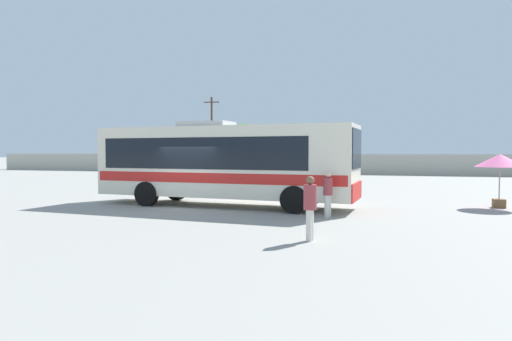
{
  "coord_description": "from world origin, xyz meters",
  "views": [
    {
      "loc": [
        7.72,
        -16.7,
        2.29
      ],
      "look_at": [
        2.26,
        1.78,
        1.48
      ],
      "focal_mm": 31.0,
      "sensor_mm": 36.0,
      "label": 1
    }
  ],
  "objects_px": {
    "passenger_waiting_on_apron": "(310,204)",
    "roadside_tree_left": "(183,143)",
    "roadside_tree_midleft": "(245,139)",
    "vendor_umbrella_secondary_pink": "(500,162)",
    "utility_pole_near": "(212,133)",
    "coach_bus_cream_red": "(221,161)",
    "attendant_by_bus_door": "(328,191)",
    "parked_car_leftmost_black": "(202,167)",
    "parked_car_second_maroon": "(255,167)"
  },
  "relations": [
    {
      "from": "parked_car_second_maroon",
      "to": "roadside_tree_midleft",
      "type": "distance_m",
      "value": 7.61
    },
    {
      "from": "passenger_waiting_on_apron",
      "to": "parked_car_leftmost_black",
      "type": "xyz_separation_m",
      "value": [
        -16.79,
        31.66,
        -0.19
      ]
    },
    {
      "from": "passenger_waiting_on_apron",
      "to": "vendor_umbrella_secondary_pink",
      "type": "xyz_separation_m",
      "value": [
        6.32,
        8.91,
        0.94
      ]
    },
    {
      "from": "parked_car_second_maroon",
      "to": "roadside_tree_left",
      "type": "height_order",
      "value": "roadside_tree_left"
    },
    {
      "from": "coach_bus_cream_red",
      "to": "roadside_tree_left",
      "type": "distance_m",
      "value": 40.45
    },
    {
      "from": "passenger_waiting_on_apron",
      "to": "parked_car_leftmost_black",
      "type": "bearing_deg",
      "value": 117.93
    },
    {
      "from": "coach_bus_cream_red",
      "to": "roadside_tree_left",
      "type": "height_order",
      "value": "roadside_tree_left"
    },
    {
      "from": "utility_pole_near",
      "to": "roadside_tree_left",
      "type": "bearing_deg",
      "value": 142.32
    },
    {
      "from": "coach_bus_cream_red",
      "to": "attendant_by_bus_door",
      "type": "distance_m",
      "value": 5.3
    },
    {
      "from": "coach_bus_cream_red",
      "to": "passenger_waiting_on_apron",
      "type": "relative_size",
      "value": 6.71
    },
    {
      "from": "vendor_umbrella_secondary_pink",
      "to": "attendant_by_bus_door",
      "type": "bearing_deg",
      "value": -143.87
    },
    {
      "from": "parked_car_leftmost_black",
      "to": "roadside_tree_midleft",
      "type": "relative_size",
      "value": 0.81
    },
    {
      "from": "coach_bus_cream_red",
      "to": "roadside_tree_midleft",
      "type": "xyz_separation_m",
      "value": [
        -9.14,
        31.62,
        1.86
      ]
    },
    {
      "from": "passenger_waiting_on_apron",
      "to": "utility_pole_near",
      "type": "relative_size",
      "value": 0.19
    },
    {
      "from": "attendant_by_bus_door",
      "to": "passenger_waiting_on_apron",
      "type": "xyz_separation_m",
      "value": [
        0.08,
        -4.24,
        0.03
      ]
    },
    {
      "from": "passenger_waiting_on_apron",
      "to": "parked_car_second_maroon",
      "type": "height_order",
      "value": "passenger_waiting_on_apron"
    },
    {
      "from": "coach_bus_cream_red",
      "to": "roadside_tree_left",
      "type": "bearing_deg",
      "value": 118.18
    },
    {
      "from": "attendant_by_bus_door",
      "to": "parked_car_second_maroon",
      "type": "height_order",
      "value": "attendant_by_bus_door"
    },
    {
      "from": "roadside_tree_left",
      "to": "roadside_tree_midleft",
      "type": "distance_m",
      "value": 10.73
    },
    {
      "from": "coach_bus_cream_red",
      "to": "attendant_by_bus_door",
      "type": "xyz_separation_m",
      "value": [
        4.77,
        -2.08,
        -1.0
      ]
    },
    {
      "from": "passenger_waiting_on_apron",
      "to": "roadside_tree_midleft",
      "type": "bearing_deg",
      "value": 110.25
    },
    {
      "from": "coach_bus_cream_red",
      "to": "attendant_by_bus_door",
      "type": "relative_size",
      "value": 6.97
    },
    {
      "from": "coach_bus_cream_red",
      "to": "utility_pole_near",
      "type": "relative_size",
      "value": 1.29
    },
    {
      "from": "parked_car_second_maroon",
      "to": "utility_pole_near",
      "type": "xyz_separation_m",
      "value": [
        -7.04,
        5.65,
        3.75
      ]
    },
    {
      "from": "attendant_by_bus_door",
      "to": "roadside_tree_midleft",
      "type": "xyz_separation_m",
      "value": [
        -13.91,
        33.7,
        2.86
      ]
    },
    {
      "from": "utility_pole_near",
      "to": "roadside_tree_left",
      "type": "distance_m",
      "value": 7.68
    },
    {
      "from": "vendor_umbrella_secondary_pink",
      "to": "parked_car_second_maroon",
      "type": "bearing_deg",
      "value": 127.1
    },
    {
      "from": "coach_bus_cream_red",
      "to": "parked_car_second_maroon",
      "type": "distance_m",
      "value": 26.06
    },
    {
      "from": "attendant_by_bus_door",
      "to": "parked_car_second_maroon",
      "type": "relative_size",
      "value": 0.35
    },
    {
      "from": "attendant_by_bus_door",
      "to": "vendor_umbrella_secondary_pink",
      "type": "xyz_separation_m",
      "value": [
        6.4,
        4.67,
        0.97
      ]
    },
    {
      "from": "passenger_waiting_on_apron",
      "to": "roadside_tree_midleft",
      "type": "xyz_separation_m",
      "value": [
        -13.99,
        37.93,
        2.82
      ]
    },
    {
      "from": "coach_bus_cream_red",
      "to": "parked_car_leftmost_black",
      "type": "xyz_separation_m",
      "value": [
        -11.94,
        25.35,
        -1.16
      ]
    },
    {
      "from": "passenger_waiting_on_apron",
      "to": "vendor_umbrella_secondary_pink",
      "type": "bearing_deg",
      "value": 54.64
    },
    {
      "from": "coach_bus_cream_red",
      "to": "utility_pole_near",
      "type": "bearing_deg",
      "value": 112.87
    },
    {
      "from": "vendor_umbrella_secondary_pink",
      "to": "roadside_tree_midleft",
      "type": "xyz_separation_m",
      "value": [
        -20.31,
        29.02,
        1.89
      ]
    },
    {
      "from": "coach_bus_cream_red",
      "to": "vendor_umbrella_secondary_pink",
      "type": "xyz_separation_m",
      "value": [
        11.17,
        2.59,
        -0.03
      ]
    },
    {
      "from": "utility_pole_near",
      "to": "vendor_umbrella_secondary_pink",
      "type": "bearing_deg",
      "value": -49.5
    },
    {
      "from": "roadside_tree_left",
      "to": "coach_bus_cream_red",
      "type": "bearing_deg",
      "value": -61.82
    },
    {
      "from": "parked_car_second_maroon",
      "to": "utility_pole_near",
      "type": "height_order",
      "value": "utility_pole_near"
    },
    {
      "from": "utility_pole_near",
      "to": "roadside_tree_midleft",
      "type": "bearing_deg",
      "value": 9.26
    },
    {
      "from": "passenger_waiting_on_apron",
      "to": "roadside_tree_left",
      "type": "bearing_deg",
      "value": 119.72
    },
    {
      "from": "attendant_by_bus_door",
      "to": "vendor_umbrella_secondary_pink",
      "type": "height_order",
      "value": "vendor_umbrella_secondary_pink"
    },
    {
      "from": "coach_bus_cream_red",
      "to": "utility_pole_near",
      "type": "height_order",
      "value": "utility_pole_near"
    },
    {
      "from": "coach_bus_cream_red",
      "to": "parked_car_second_maroon",
      "type": "height_order",
      "value": "coach_bus_cream_red"
    },
    {
      "from": "parked_car_leftmost_black",
      "to": "parked_car_second_maroon",
      "type": "distance_m",
      "value": 5.91
    },
    {
      "from": "parked_car_second_maroon",
      "to": "utility_pole_near",
      "type": "bearing_deg",
      "value": 141.29
    },
    {
      "from": "parked_car_leftmost_black",
      "to": "roadside_tree_midleft",
      "type": "distance_m",
      "value": 7.5
    },
    {
      "from": "coach_bus_cream_red",
      "to": "parked_car_leftmost_black",
      "type": "height_order",
      "value": "coach_bus_cream_red"
    },
    {
      "from": "attendant_by_bus_door",
      "to": "parked_car_leftmost_black",
      "type": "height_order",
      "value": "attendant_by_bus_door"
    },
    {
      "from": "parked_car_leftmost_black",
      "to": "parked_car_second_maroon",
      "type": "bearing_deg",
      "value": -0.13
    }
  ]
}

